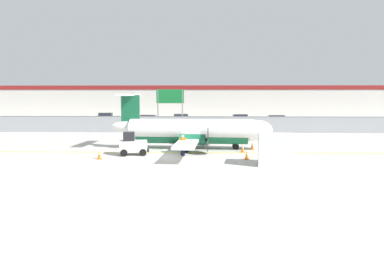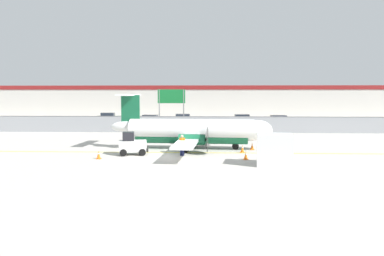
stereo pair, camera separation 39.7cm
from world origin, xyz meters
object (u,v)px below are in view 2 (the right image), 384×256
object	(u,v)px
parked_car_2	(183,119)
baggage_tug	(132,144)
traffic_cone_near_right	(99,155)
parked_car_1	(149,120)
commuter_airplane	(194,131)
parked_car_3	(241,119)
traffic_cone_far_left	(246,155)
highway_sign	(171,100)
traffic_cone_far_right	(252,146)
parked_car_4	(279,120)
ground_crew_worker	(182,144)
traffic_cone_near_left	(242,149)
parked_car_0	(109,117)
cargo_container	(275,150)

from	to	relation	value
parked_car_2	baggage_tug	bearing A→B (deg)	-100.49
traffic_cone_near_right	parked_car_1	size ratio (longest dim) A/B	0.15
commuter_airplane	parked_car_3	size ratio (longest dim) A/B	3.77
traffic_cone_far_left	highway_sign	world-z (taller)	highway_sign
parked_car_2	commuter_airplane	bearing A→B (deg)	-90.32
traffic_cone_near_right	traffic_cone_far_right	distance (m)	13.34
parked_car_4	parked_car_2	bearing A→B (deg)	167.17
traffic_cone_far_right	parked_car_3	xyz separation A→B (m)	(1.27, 25.86, 0.58)
ground_crew_worker	highway_sign	world-z (taller)	highway_sign
parked_car_2	highway_sign	size ratio (longest dim) A/B	0.79
traffic_cone_near_left	parked_car_0	world-z (taller)	parked_car_0
parked_car_1	highway_sign	xyz separation A→B (m)	(4.19, -8.03, 3.24)
traffic_cone_far_left	traffic_cone_far_right	xyz separation A→B (m)	(1.05, 4.94, 0.00)
cargo_container	traffic_cone_near_right	xyz separation A→B (m)	(-13.00, 1.97, -0.79)
commuter_airplane	parked_car_0	distance (m)	33.23
traffic_cone_near_left	traffic_cone_near_right	bearing A→B (deg)	-162.06
baggage_tug	ground_crew_worker	size ratio (longest dim) A/B	1.46
traffic_cone_near_right	highway_sign	xyz separation A→B (m)	(3.56, 20.83, 3.83)
commuter_airplane	highway_sign	xyz separation A→B (m)	(-3.58, 15.38, 2.54)
traffic_cone_far_left	parked_car_0	xyz separation A→B (m)	(-19.77, 34.49, 0.58)
parked_car_1	parked_car_3	world-z (taller)	same
baggage_tug	cargo_container	bearing A→B (deg)	-30.20
traffic_cone_far_right	parked_car_4	bearing A→B (deg)	73.98
ground_crew_worker	highway_sign	distance (m)	19.61
baggage_tug	parked_car_0	size ratio (longest dim) A/B	0.58
commuter_airplane	baggage_tug	xyz separation A→B (m)	(-4.93, -3.49, -0.75)
cargo_container	parked_car_1	xyz separation A→B (m)	(-13.63, 30.83, -0.21)
ground_crew_worker	parked_car_3	bearing A→B (deg)	16.40
cargo_container	parked_car_2	distance (m)	34.75
baggage_tug	parked_car_2	world-z (taller)	baggage_tug
commuter_airplane	traffic_cone_near_right	distance (m)	9.07
parked_car_1	ground_crew_worker	bearing A→B (deg)	109.02
parked_car_3	parked_car_4	world-z (taller)	same
ground_crew_worker	parked_car_0	size ratio (longest dim) A/B	0.39
cargo_container	parked_car_3	world-z (taller)	cargo_container
cargo_container	traffic_cone_near_right	bearing A→B (deg)	179.74
traffic_cone_near_right	highway_sign	distance (m)	21.47
baggage_tug	parked_car_4	size ratio (longest dim) A/B	0.58
ground_crew_worker	traffic_cone_far_left	bearing A→B (deg)	-75.76
parked_car_3	ground_crew_worker	bearing A→B (deg)	73.81
traffic_cone_far_right	parked_car_1	distance (m)	26.96
parked_car_2	parked_car_0	bearing A→B (deg)	160.41
traffic_cone_near_right	parked_car_2	world-z (taller)	parked_car_2
traffic_cone_near_right	parked_car_3	xyz separation A→B (m)	(13.55, 31.05, 0.58)
parked_car_1	parked_car_0	bearing A→B (deg)	-31.96
parked_car_0	parked_car_3	world-z (taller)	same
traffic_cone_far_left	ground_crew_worker	bearing A→B (deg)	163.95
cargo_container	ground_crew_worker	bearing A→B (deg)	159.87
traffic_cone_near_right	traffic_cone_far_left	size ratio (longest dim) A/B	1.00
cargo_container	highway_sign	world-z (taller)	highway_sign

